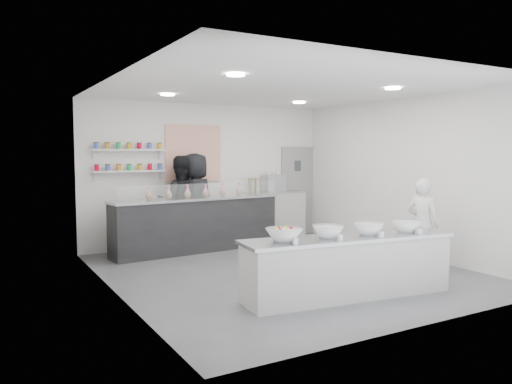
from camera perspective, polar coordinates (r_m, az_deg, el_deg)
floor at (r=8.41m, az=3.14°, el=-9.00°), size 6.00×6.00×0.00m
ceiling at (r=8.24m, az=3.23°, el=11.72°), size 6.00×6.00×0.00m
back_wall at (r=10.83m, az=-5.47°, el=2.05°), size 5.50×0.00×5.50m
left_wall at (r=7.09m, az=-15.84°, el=0.57°), size 0.00×6.00×6.00m
right_wall at (r=9.95m, az=16.61°, el=1.66°), size 0.00×6.00×6.00m
back_door at (r=11.96m, az=4.70°, el=0.13°), size 0.88×0.04×2.10m
pattern_panel at (r=10.66m, az=-7.15°, el=4.41°), size 1.25×0.03×1.20m
jar_shelf_lower at (r=10.14m, az=-14.30°, el=2.32°), size 1.45×0.22×0.04m
jar_shelf_upper at (r=10.13m, az=-14.35°, el=4.69°), size 1.45×0.22×0.04m
preserve_jars at (r=10.11m, az=-14.30°, el=3.90°), size 1.45×0.10×0.56m
downlight_0 at (r=6.68m, az=-2.34°, el=13.23°), size 0.24×0.24×0.02m
downlight_1 at (r=8.34m, az=15.36°, el=11.34°), size 0.24×0.24×0.02m
downlight_2 at (r=9.05m, az=-10.07°, el=10.89°), size 0.24×0.24×0.02m
downlight_3 at (r=10.33m, az=4.95°, el=10.15°), size 0.24×0.24×0.02m
prep_counter at (r=6.99m, az=10.49°, el=-8.37°), size 3.11×1.05×0.83m
back_bar at (r=10.01m, az=-6.77°, el=-3.68°), size 3.53×0.94×1.08m
sneeze_guard at (r=9.67m, az=-5.96°, el=0.14°), size 3.43×0.31×0.30m
espresso_ledge at (r=11.45m, az=2.12°, el=-2.63°), size 1.45×0.46×1.08m
espresso_machine at (r=11.36m, az=2.00°, el=0.98°), size 0.48×0.33×0.37m
cup_stacks at (r=11.10m, az=-0.28°, el=0.77°), size 0.24×0.24×0.32m
prep_bowls at (r=6.90m, az=10.55°, el=-4.32°), size 2.42×0.80×0.17m
label_cards at (r=6.56m, az=13.96°, el=-5.27°), size 2.01×0.04×0.07m
cookie_bags at (r=9.94m, az=-6.80°, el=0.13°), size 2.14×0.32×0.25m
woman_prep at (r=8.76m, az=18.54°, el=-3.55°), size 0.49×0.63×1.55m
staff_left at (r=10.19m, az=-8.68°, el=-1.23°), size 1.11×0.98×1.90m
staff_right at (r=10.31m, az=-6.97°, el=-1.00°), size 1.11×0.91×1.96m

